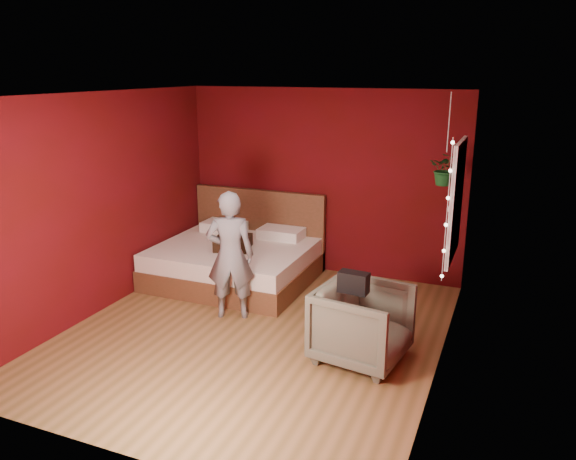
% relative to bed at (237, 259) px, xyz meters
% --- Properties ---
extents(floor, '(4.50, 4.50, 0.00)m').
position_rel_bed_xyz_m(floor, '(0.95, -1.42, -0.29)').
color(floor, olive).
rests_on(floor, ground).
extents(room_walls, '(4.04, 4.54, 2.62)m').
position_rel_bed_xyz_m(room_walls, '(0.95, -1.42, 1.38)').
color(room_walls, '#570911').
rests_on(room_walls, ground).
extents(window, '(0.05, 0.97, 1.27)m').
position_rel_bed_xyz_m(window, '(2.92, -0.52, 1.21)').
color(window, white).
rests_on(window, room_walls).
extents(fairy_lights, '(0.04, 0.04, 1.45)m').
position_rel_bed_xyz_m(fairy_lights, '(2.89, -1.05, 1.21)').
color(fairy_lights, silver).
rests_on(fairy_lights, room_walls).
extents(bed, '(2.06, 1.75, 1.13)m').
position_rel_bed_xyz_m(bed, '(0.00, 0.00, 0.00)').
color(bed, brown).
rests_on(bed, ground).
extents(person, '(0.65, 0.54, 1.53)m').
position_rel_bed_xyz_m(person, '(0.51, -1.12, 0.47)').
color(person, gray).
rests_on(person, ground).
extents(armchair, '(0.97, 0.95, 0.78)m').
position_rel_bed_xyz_m(armchair, '(2.21, -1.55, 0.10)').
color(armchair, '#62614D').
rests_on(armchair, ground).
extents(handbag, '(0.30, 0.17, 0.20)m').
position_rel_bed_xyz_m(handbag, '(2.15, -1.71, 0.59)').
color(handbag, black).
rests_on(handbag, armchair).
extents(throw_pillow, '(0.56, 0.56, 0.16)m').
position_rel_bed_xyz_m(throw_pillow, '(0.05, -0.20, 0.30)').
color(throw_pillow, black).
rests_on(throw_pillow, bed).
extents(hanging_plant, '(0.35, 0.30, 1.06)m').
position_rel_bed_xyz_m(hanging_plant, '(2.71, 0.07, 1.44)').
color(hanging_plant, silver).
rests_on(hanging_plant, room_walls).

